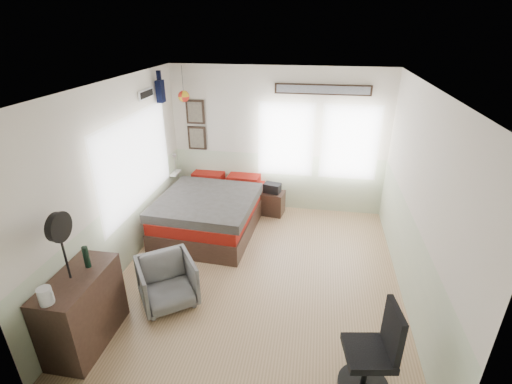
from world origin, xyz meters
The scene contains 12 objects.
ground_plane centered at (0.00, 0.00, -0.01)m, with size 4.00×4.50×0.01m, color #A07B52.
room_shell centered at (-0.08, 0.19, 1.61)m, with size 4.02×4.52×2.71m.
wall_decor centered at (-1.10, 1.96, 2.10)m, with size 3.55×1.32×1.44m.
bed centered at (-1.03, 1.23, 0.34)m, with size 1.68×2.26×0.69m.
dresser centered at (-1.74, -1.53, 0.45)m, with size 0.48×1.00×0.90m, color #35221A.
armchair centered at (-1.07, -0.75, 0.32)m, with size 0.68×0.70×0.64m, color slate.
nightstand centered at (-0.05, 1.94, 0.22)m, with size 0.44×0.36×0.44m, color #35221A.
task_chair centered at (1.40, -1.62, 0.41)m, with size 0.52×0.52×1.02m.
kettle centered at (-1.75, -1.94, 0.99)m, with size 0.16×0.13×0.18m.
bottle centered at (-1.70, -1.33, 1.03)m, with size 0.06×0.06×0.26m, color black.
stand_fan centered at (-1.77, -1.54, 1.51)m, with size 0.08×0.32×0.78m.
black_bag centered at (-0.05, 1.94, 0.53)m, with size 0.30×0.20×0.18m, color black.
Camera 1 is at (0.70, -4.36, 3.38)m, focal length 26.00 mm.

